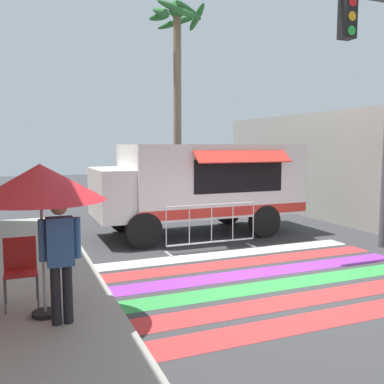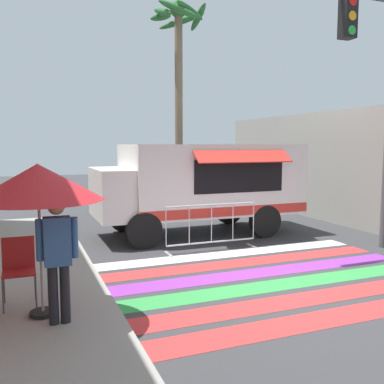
{
  "view_description": "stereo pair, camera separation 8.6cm",
  "coord_description": "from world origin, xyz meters",
  "px_view_note": "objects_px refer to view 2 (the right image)",
  "views": [
    {
      "loc": [
        -4.34,
        -6.52,
        2.49
      ],
      "look_at": [
        -0.55,
        2.78,
        1.37
      ],
      "focal_mm": 40.0,
      "sensor_mm": 36.0,
      "label": 1
    },
    {
      "loc": [
        -4.26,
        -6.55,
        2.49
      ],
      "look_at": [
        -0.55,
        2.78,
        1.37
      ],
      "focal_mm": 40.0,
      "sensor_mm": 36.0,
      "label": 2
    }
  ],
  "objects_px": {
    "vendor_person": "(58,253)",
    "palm_tree": "(179,59)",
    "patio_umbrella": "(38,183)",
    "barricade_front": "(212,227)",
    "folding_chair": "(19,264)",
    "food_truck": "(196,182)",
    "traffic_signal_pole": "(366,69)"
  },
  "relations": [
    {
      "from": "barricade_front",
      "to": "folding_chair",
      "type": "bearing_deg",
      "value": -150.6
    },
    {
      "from": "barricade_front",
      "to": "palm_tree",
      "type": "relative_size",
      "value": 0.3
    },
    {
      "from": "palm_tree",
      "to": "traffic_signal_pole",
      "type": "bearing_deg",
      "value": -73.82
    },
    {
      "from": "food_truck",
      "to": "palm_tree",
      "type": "xyz_separation_m",
      "value": [
        0.87,
        3.79,
        4.05
      ]
    },
    {
      "from": "barricade_front",
      "to": "food_truck",
      "type": "bearing_deg",
      "value": 78.5
    },
    {
      "from": "traffic_signal_pole",
      "to": "barricade_front",
      "type": "xyz_separation_m",
      "value": [
        -3.25,
        1.26,
        -3.63
      ]
    },
    {
      "from": "folding_chair",
      "to": "patio_umbrella",
      "type": "bearing_deg",
      "value": -54.94
    },
    {
      "from": "vendor_person",
      "to": "barricade_front",
      "type": "height_order",
      "value": "vendor_person"
    },
    {
      "from": "folding_chair",
      "to": "palm_tree",
      "type": "xyz_separation_m",
      "value": [
        5.43,
        8.0,
        4.79
      ]
    },
    {
      "from": "food_truck",
      "to": "vendor_person",
      "type": "relative_size",
      "value": 3.33
    },
    {
      "from": "folding_chair",
      "to": "vendor_person",
      "type": "bearing_deg",
      "value": -54.46
    },
    {
      "from": "food_truck",
      "to": "palm_tree",
      "type": "height_order",
      "value": "palm_tree"
    },
    {
      "from": "traffic_signal_pole",
      "to": "folding_chair",
      "type": "relative_size",
      "value": 6.24
    },
    {
      "from": "palm_tree",
      "to": "barricade_front",
      "type": "bearing_deg",
      "value": -102.45
    },
    {
      "from": "patio_umbrella",
      "to": "palm_tree",
      "type": "height_order",
      "value": "palm_tree"
    },
    {
      "from": "patio_umbrella",
      "to": "barricade_front",
      "type": "bearing_deg",
      "value": 37.04
    },
    {
      "from": "vendor_person",
      "to": "palm_tree",
      "type": "bearing_deg",
      "value": 57.76
    },
    {
      "from": "folding_chair",
      "to": "food_truck",
      "type": "bearing_deg",
      "value": 50.72
    },
    {
      "from": "food_truck",
      "to": "patio_umbrella",
      "type": "height_order",
      "value": "food_truck"
    },
    {
      "from": "food_truck",
      "to": "folding_chair",
      "type": "bearing_deg",
      "value": -137.29
    },
    {
      "from": "patio_umbrella",
      "to": "folding_chair",
      "type": "bearing_deg",
      "value": 117.05
    },
    {
      "from": "traffic_signal_pole",
      "to": "patio_umbrella",
      "type": "distance_m",
      "value": 7.66
    },
    {
      "from": "traffic_signal_pole",
      "to": "patio_umbrella",
      "type": "bearing_deg",
      "value": -166.79
    },
    {
      "from": "traffic_signal_pole",
      "to": "barricade_front",
      "type": "distance_m",
      "value": 5.03
    },
    {
      "from": "folding_chair",
      "to": "palm_tree",
      "type": "height_order",
      "value": "palm_tree"
    },
    {
      "from": "food_truck",
      "to": "patio_umbrella",
      "type": "distance_m",
      "value": 6.44
    },
    {
      "from": "food_truck",
      "to": "vendor_person",
      "type": "height_order",
      "value": "food_truck"
    },
    {
      "from": "barricade_front",
      "to": "patio_umbrella",
      "type": "bearing_deg",
      "value": -142.96
    },
    {
      "from": "folding_chair",
      "to": "vendor_person",
      "type": "xyz_separation_m",
      "value": [
        0.49,
        -0.94,
        0.35
      ]
    },
    {
      "from": "patio_umbrella",
      "to": "vendor_person",
      "type": "bearing_deg",
      "value": -61.73
    },
    {
      "from": "traffic_signal_pole",
      "to": "patio_umbrella",
      "type": "relative_size",
      "value": 2.94
    },
    {
      "from": "food_truck",
      "to": "vendor_person",
      "type": "bearing_deg",
      "value": -128.31
    }
  ]
}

